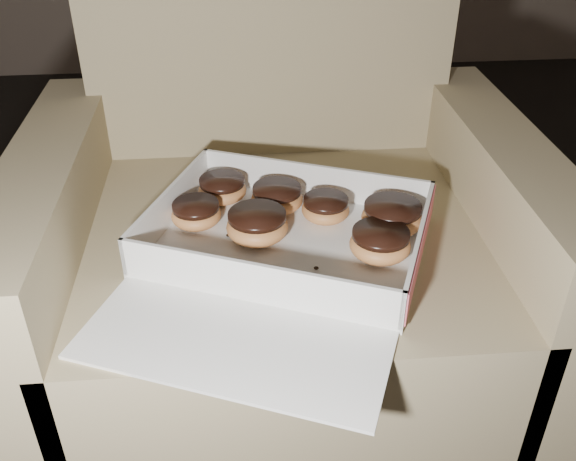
{
  "coord_description": "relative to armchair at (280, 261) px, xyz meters",
  "views": [
    {
      "loc": [
        0.13,
        -0.48,
        0.93
      ],
      "look_at": [
        0.2,
        0.32,
        0.41
      ],
      "focal_mm": 40.0,
      "sensor_mm": 36.0,
      "label": 1
    }
  ],
  "objects": [
    {
      "name": "donut_a",
      "position": [
        -0.04,
        -0.11,
        0.15
      ],
      "size": [
        0.09,
        0.09,
        0.05
      ],
      "color": "#DC8E4D",
      "rests_on": "bakery_box"
    },
    {
      "name": "donut_f",
      "position": [
        -0.13,
        -0.06,
        0.14
      ],
      "size": [
        0.08,
        0.08,
        0.04
      ],
      "color": "#DC8E4D",
      "rests_on": "bakery_box"
    },
    {
      "name": "donut_e",
      "position": [
        0.07,
        -0.06,
        0.14
      ],
      "size": [
        0.08,
        0.08,
        0.04
      ],
      "color": "#DC8E4D",
      "rests_on": "bakery_box"
    },
    {
      "name": "donut_b",
      "position": [
        0.13,
        -0.17,
        0.15
      ],
      "size": [
        0.09,
        0.09,
        0.04
      ],
      "color": "#DC8E4D",
      "rests_on": "bakery_box"
    },
    {
      "name": "crumb_d",
      "position": [
        0.04,
        -0.19,
        0.12
      ],
      "size": [
        0.01,
        0.01,
        0.0
      ],
      "primitive_type": "ellipsoid",
      "color": "black",
      "rests_on": "bakery_box"
    },
    {
      "name": "bakery_box",
      "position": [
        -0.01,
        -0.16,
        0.13
      ],
      "size": [
        0.53,
        0.57,
        0.07
      ],
      "rotation": [
        0.0,
        0.0,
        -0.39
      ],
      "color": "white",
      "rests_on": "armchair"
    },
    {
      "name": "armchair",
      "position": [
        0.0,
        0.0,
        0.0
      ],
      "size": [
        0.82,
        0.69,
        0.86
      ],
      "color": "#8C7A59",
      "rests_on": "floor"
    },
    {
      "name": "donut_g",
      "position": [
        0.16,
        -0.11,
        0.15
      ],
      "size": [
        0.09,
        0.09,
        0.05
      ],
      "color": "#DC8E4D",
      "rests_on": "bakery_box"
    },
    {
      "name": "crumb_c",
      "position": [
        -0.09,
        -0.1,
        0.12
      ],
      "size": [
        0.01,
        0.01,
        0.0
      ],
      "primitive_type": "ellipsoid",
      "color": "black",
      "rests_on": "bakery_box"
    },
    {
      "name": "crumb_a",
      "position": [
        -0.16,
        -0.18,
        0.12
      ],
      "size": [
        0.01,
        0.01,
        0.0
      ],
      "primitive_type": "ellipsoid",
      "color": "black",
      "rests_on": "bakery_box"
    },
    {
      "name": "crumb_b",
      "position": [
        0.09,
        -0.29,
        0.12
      ],
      "size": [
        0.01,
        0.01,
        0.0
      ],
      "primitive_type": "ellipsoid",
      "color": "black",
      "rests_on": "bakery_box"
    },
    {
      "name": "donut_c",
      "position": [
        -0.01,
        -0.03,
        0.14
      ],
      "size": [
        0.08,
        0.08,
        0.04
      ],
      "color": "#DC8E4D",
      "rests_on": "bakery_box"
    },
    {
      "name": "donut_d",
      "position": [
        -0.09,
        0.01,
        0.14
      ],
      "size": [
        0.08,
        0.08,
        0.04
      ],
      "color": "#DC8E4D",
      "rests_on": "bakery_box"
    }
  ]
}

